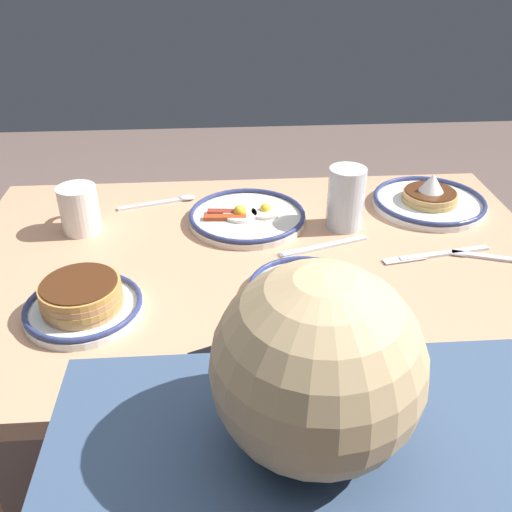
% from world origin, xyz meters
% --- Properties ---
extents(ground_plane, '(6.00, 6.00, 0.00)m').
position_xyz_m(ground_plane, '(0.00, 0.00, 0.00)').
color(ground_plane, '#6E5850').
extents(dining_table, '(1.21, 0.80, 0.73)m').
position_xyz_m(dining_table, '(0.00, 0.00, 0.63)').
color(dining_table, tan).
rests_on(dining_table, ground_plane).
extents(plate_near_main, '(0.26, 0.26, 0.08)m').
position_xyz_m(plate_near_main, '(-0.42, -0.21, 0.75)').
color(plate_near_main, white).
rests_on(plate_near_main, dining_table).
extents(plate_center_pancakes, '(0.26, 0.26, 0.04)m').
position_xyz_m(plate_center_pancakes, '(0.01, -0.17, 0.74)').
color(plate_center_pancakes, silver).
rests_on(plate_center_pancakes, dining_table).
extents(plate_far_companion, '(0.21, 0.21, 0.05)m').
position_xyz_m(plate_far_companion, '(-0.07, 0.13, 0.75)').
color(plate_far_companion, white).
rests_on(plate_far_companion, dining_table).
extents(plate_far_side, '(0.21, 0.21, 0.06)m').
position_xyz_m(plate_far_side, '(0.32, 0.16, 0.76)').
color(plate_far_side, white).
rests_on(plate_far_side, dining_table).
extents(coffee_mug, '(0.08, 0.12, 0.10)m').
position_xyz_m(coffee_mug, '(0.38, -0.15, 0.78)').
color(coffee_mug, white).
rests_on(coffee_mug, dining_table).
extents(drinking_glass, '(0.08, 0.08, 0.14)m').
position_xyz_m(drinking_glass, '(-0.20, -0.13, 0.79)').
color(drinking_glass, silver).
rests_on(drinking_glass, dining_table).
extents(cell_phone, '(0.16, 0.12, 0.01)m').
position_xyz_m(cell_phone, '(0.05, 0.29, 0.73)').
color(cell_phone, black).
rests_on(cell_phone, dining_table).
extents(fork_near, '(0.18, 0.08, 0.01)m').
position_xyz_m(fork_near, '(-0.48, 0.03, 0.73)').
color(fork_near, silver).
rests_on(fork_near, dining_table).
extents(fork_far, '(0.20, 0.08, 0.01)m').
position_xyz_m(fork_far, '(-0.14, -0.04, 0.73)').
color(fork_far, silver).
rests_on(fork_far, dining_table).
extents(butter_knife, '(0.23, 0.06, 0.01)m').
position_xyz_m(butter_knife, '(-0.36, 0.01, 0.73)').
color(butter_knife, silver).
rests_on(butter_knife, dining_table).
extents(tea_spoon, '(0.18, 0.07, 0.01)m').
position_xyz_m(tea_spoon, '(0.20, -0.28, 0.73)').
color(tea_spoon, silver).
rests_on(tea_spoon, dining_table).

